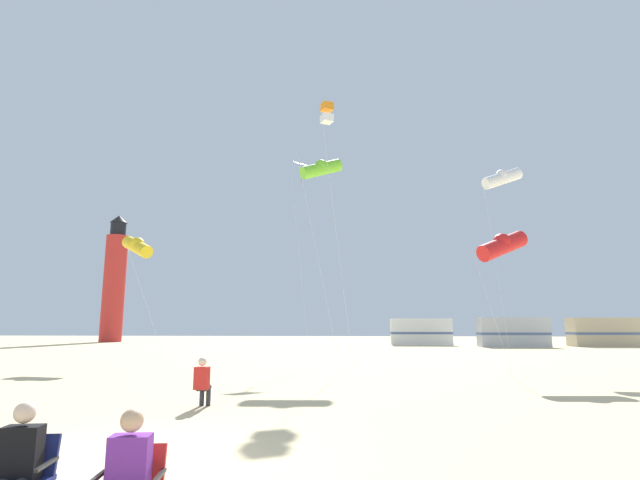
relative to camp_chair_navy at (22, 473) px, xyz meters
The scene contains 15 objects.
ground 2.09m from the camp_chair_navy, 94.12° to the left, with size 200.00×200.00×0.00m, color beige.
camp_chair_navy is the anchor object (origin of this frame).
spectator_navy_chair 0.18m from the camp_chair_navy, 78.01° to the right, with size 0.41×0.55×1.16m.
spectator_red_chair 1.31m from the camp_chair_navy, 18.85° to the right, with size 0.39×0.54×1.16m.
kite_flyer_standing 7.11m from the camp_chair_navy, 95.43° to the left, with size 0.35×0.52×1.16m.
kite_tube_scarlet 18.99m from the camp_chair_navy, 61.29° to the left, with size 2.47×2.20×5.93m.
kite_tube_gold 23.50m from the camp_chair_navy, 114.14° to the left, with size 3.08×2.91×6.95m.
kite_tube_white 27.97m from the camp_chair_navy, 64.92° to the left, with size 2.58×1.77×11.11m.
kite_tube_lime 23.64m from the camp_chair_navy, 87.95° to the left, with size 3.00×2.73×11.26m.
kite_box_orange 25.25m from the camp_chair_navy, 87.10° to the left, with size 1.74×1.74×14.42m.
kite_diamond_violet 27.28m from the camp_chair_navy, 91.67° to the left, with size 2.86×2.86×12.31m.
lighthouse_distant 65.25m from the camp_chair_navy, 117.86° to the left, with size 2.80×2.80×16.80m.
rv_van_white 50.62m from the camp_chair_navy, 80.07° to the left, with size 6.47×2.44×2.80m.
rv_van_silver 48.33m from the camp_chair_navy, 69.38° to the left, with size 6.46×2.41×2.80m.
rv_van_tan 54.52m from the camp_chair_navy, 61.03° to the left, with size 6.60×2.83×2.80m.
Camera 1 is at (3.46, -6.69, 1.86)m, focal length 27.62 mm.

